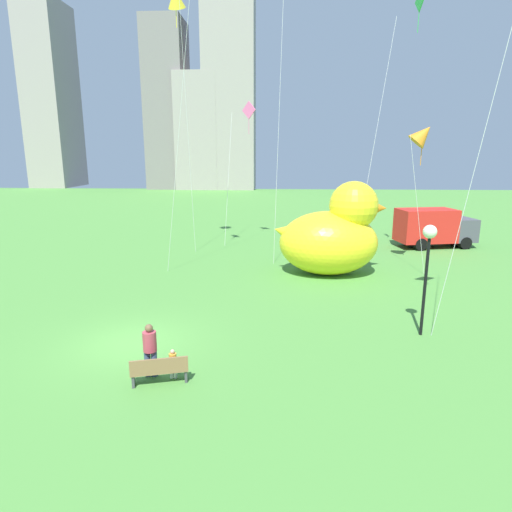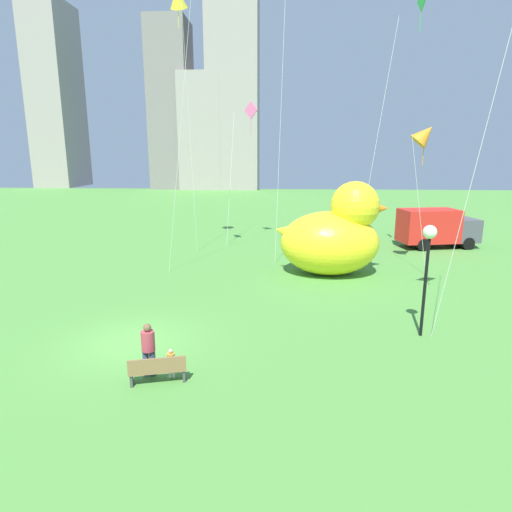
{
  "view_description": "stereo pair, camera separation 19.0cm",
  "coord_description": "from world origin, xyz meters",
  "px_view_note": "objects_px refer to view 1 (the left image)",
  "views": [
    {
      "loc": [
        5.39,
        -14.92,
        6.94
      ],
      "look_at": [
        4.42,
        3.62,
        2.53
      ],
      "focal_mm": 30.87,
      "sensor_mm": 36.0,
      "label": 1
    },
    {
      "loc": [
        5.58,
        -14.9,
        6.94
      ],
      "look_at": [
        4.42,
        3.62,
        2.53
      ],
      "focal_mm": 30.87,
      "sensor_mm": 36.0,
      "label": 2
    }
  ],
  "objects_px": {
    "kite_green": "(414,18)",
    "kite_pink": "(247,116)",
    "box_truck": "(434,228)",
    "person_child": "(173,362)",
    "lamppost": "(428,249)",
    "person_adult": "(150,348)",
    "kite_orange": "(423,135)",
    "giant_inflatable_duck": "(332,235)",
    "park_bench": "(159,370)"
  },
  "relations": [
    {
      "from": "person_adult",
      "to": "kite_green",
      "type": "height_order",
      "value": "kite_green"
    },
    {
      "from": "kite_green",
      "to": "person_child",
      "type": "bearing_deg",
      "value": -125.19
    },
    {
      "from": "park_bench",
      "to": "kite_pink",
      "type": "height_order",
      "value": "kite_pink"
    },
    {
      "from": "giant_inflatable_duck",
      "to": "box_truck",
      "type": "xyz_separation_m",
      "value": [
        8.4,
        7.89,
        -0.84
      ]
    },
    {
      "from": "kite_pink",
      "to": "person_child",
      "type": "bearing_deg",
      "value": -92.18
    },
    {
      "from": "box_truck",
      "to": "kite_green",
      "type": "distance_m",
      "value": 14.43
    },
    {
      "from": "park_bench",
      "to": "person_adult",
      "type": "relative_size",
      "value": 1.03
    },
    {
      "from": "box_truck",
      "to": "person_child",
      "type": "bearing_deg",
      "value": -125.81
    },
    {
      "from": "park_bench",
      "to": "box_truck",
      "type": "bearing_deg",
      "value": 54.11
    },
    {
      "from": "kite_orange",
      "to": "person_child",
      "type": "bearing_deg",
      "value": -129.71
    },
    {
      "from": "giant_inflatable_duck",
      "to": "box_truck",
      "type": "height_order",
      "value": "giant_inflatable_duck"
    },
    {
      "from": "person_adult",
      "to": "kite_green",
      "type": "bearing_deg",
      "value": 52.81
    },
    {
      "from": "giant_inflatable_duck",
      "to": "lamppost",
      "type": "xyz_separation_m",
      "value": [
        2.49,
        -8.69,
        1.15
      ]
    },
    {
      "from": "lamppost",
      "to": "kite_pink",
      "type": "distance_m",
      "value": 20.37
    },
    {
      "from": "kite_green",
      "to": "kite_pink",
      "type": "height_order",
      "value": "kite_green"
    },
    {
      "from": "box_truck",
      "to": "kite_green",
      "type": "relative_size",
      "value": 0.38
    },
    {
      "from": "person_adult",
      "to": "kite_orange",
      "type": "bearing_deg",
      "value": 48.26
    },
    {
      "from": "park_bench",
      "to": "giant_inflatable_duck",
      "type": "xyz_separation_m",
      "value": [
        6.66,
        12.92,
        1.8
      ]
    },
    {
      "from": "person_child",
      "to": "kite_orange",
      "type": "xyz_separation_m",
      "value": [
        11.26,
        13.56,
        7.34
      ]
    },
    {
      "from": "kite_green",
      "to": "kite_orange",
      "type": "height_order",
      "value": "kite_green"
    },
    {
      "from": "giant_inflatable_duck",
      "to": "box_truck",
      "type": "relative_size",
      "value": 1.08
    },
    {
      "from": "park_bench",
      "to": "kite_green",
      "type": "bearing_deg",
      "value": 54.68
    },
    {
      "from": "lamppost",
      "to": "kite_green",
      "type": "height_order",
      "value": "kite_green"
    },
    {
      "from": "person_adult",
      "to": "giant_inflatable_duck",
      "type": "distance_m",
      "value": 14.34
    },
    {
      "from": "box_truck",
      "to": "kite_orange",
      "type": "distance_m",
      "value": 10.02
    },
    {
      "from": "person_child",
      "to": "kite_pink",
      "type": "xyz_separation_m",
      "value": [
        0.82,
        21.55,
        8.99
      ]
    },
    {
      "from": "giant_inflatable_duck",
      "to": "kite_orange",
      "type": "relative_size",
      "value": 0.75
    },
    {
      "from": "person_child",
      "to": "kite_green",
      "type": "bearing_deg",
      "value": 54.81
    },
    {
      "from": "giant_inflatable_duck",
      "to": "kite_green",
      "type": "distance_m",
      "value": 13.13
    },
    {
      "from": "lamppost",
      "to": "giant_inflatable_duck",
      "type": "bearing_deg",
      "value": 106.01
    },
    {
      "from": "kite_orange",
      "to": "kite_green",
      "type": "bearing_deg",
      "value": 105.79
    },
    {
      "from": "box_truck",
      "to": "park_bench",
      "type": "bearing_deg",
      "value": -125.89
    },
    {
      "from": "box_truck",
      "to": "kite_pink",
      "type": "relative_size",
      "value": 0.57
    },
    {
      "from": "person_adult",
      "to": "kite_green",
      "type": "relative_size",
      "value": 0.11
    },
    {
      "from": "kite_pink",
      "to": "park_bench",
      "type": "bearing_deg",
      "value": -92.99
    },
    {
      "from": "person_child",
      "to": "kite_orange",
      "type": "height_order",
      "value": "kite_orange"
    },
    {
      "from": "person_child",
      "to": "kite_orange",
      "type": "bearing_deg",
      "value": 50.29
    },
    {
      "from": "lamppost",
      "to": "box_truck",
      "type": "height_order",
      "value": "lamppost"
    },
    {
      "from": "kite_orange",
      "to": "kite_pink",
      "type": "xyz_separation_m",
      "value": [
        -10.44,
        7.99,
        1.65
      ]
    },
    {
      "from": "kite_green",
      "to": "kite_pink",
      "type": "distance_m",
      "value": 12.71
    },
    {
      "from": "lamppost",
      "to": "box_truck",
      "type": "xyz_separation_m",
      "value": [
        5.91,
        16.58,
        -2.0
      ]
    },
    {
      "from": "box_truck",
      "to": "kite_pink",
      "type": "xyz_separation_m",
      "value": [
        -13.91,
        1.14,
        8.08
      ]
    },
    {
      "from": "giant_inflatable_duck",
      "to": "kite_pink",
      "type": "xyz_separation_m",
      "value": [
        -5.51,
        9.03,
        7.24
      ]
    },
    {
      "from": "park_bench",
      "to": "person_adult",
      "type": "height_order",
      "value": "person_adult"
    },
    {
      "from": "park_bench",
      "to": "box_truck",
      "type": "xyz_separation_m",
      "value": [
        15.06,
        20.81,
        0.96
      ]
    },
    {
      "from": "person_adult",
      "to": "box_truck",
      "type": "bearing_deg",
      "value": 52.7
    },
    {
      "from": "person_adult",
      "to": "person_child",
      "type": "distance_m",
      "value": 0.86
    },
    {
      "from": "person_adult",
      "to": "box_truck",
      "type": "xyz_separation_m",
      "value": [
        15.46,
        20.3,
        0.48
      ]
    },
    {
      "from": "person_child",
      "to": "park_bench",
      "type": "bearing_deg",
      "value": -129.98
    },
    {
      "from": "park_bench",
      "to": "kite_orange",
      "type": "height_order",
      "value": "kite_orange"
    }
  ]
}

